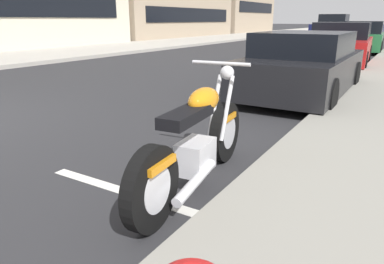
% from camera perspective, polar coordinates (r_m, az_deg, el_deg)
% --- Properties ---
extents(sidewalk_far_curb, '(120.00, 5.00, 0.14)m').
position_cam_1_polar(sidewalk_far_curb, '(19.75, -12.82, 12.94)').
color(sidewalk_far_curb, '#ADA89E').
rests_on(sidewalk_far_curb, ground).
extents(parking_stall_stripe, '(0.12, 2.20, 0.01)m').
position_cam_1_polar(parking_stall_stripe, '(3.31, -8.26, -10.16)').
color(parking_stall_stripe, silver).
rests_on(parking_stall_stripe, ground).
extents(parked_motorcycle, '(2.21, 0.62, 1.13)m').
position_cam_1_polar(parked_motorcycle, '(3.30, 0.79, -1.84)').
color(parked_motorcycle, black).
rests_on(parked_motorcycle, ground).
extents(parked_car_second_in_row, '(4.14, 1.81, 1.30)m').
position_cam_1_polar(parked_car_second_in_row, '(7.79, 17.48, 10.11)').
color(parked_car_second_in_row, black).
rests_on(parked_car_second_in_row, ground).
extents(parked_car_across_street, '(4.56, 2.14, 1.44)m').
position_cam_1_polar(parked_car_across_street, '(13.74, 22.69, 12.68)').
color(parked_car_across_street, '#AD1919').
rests_on(parked_car_across_street, ground).
extents(parked_car_mid_block, '(4.33, 1.98, 1.46)m').
position_cam_1_polar(parked_car_mid_block, '(19.65, 25.68, 13.49)').
color(parked_car_mid_block, '#236638').
rests_on(parked_car_mid_block, ground).
extents(crossing_truck, '(2.12, 5.52, 1.94)m').
position_cam_1_polar(crossing_truck, '(32.80, 23.00, 15.17)').
color(crossing_truck, '#141947').
rests_on(crossing_truck, ground).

